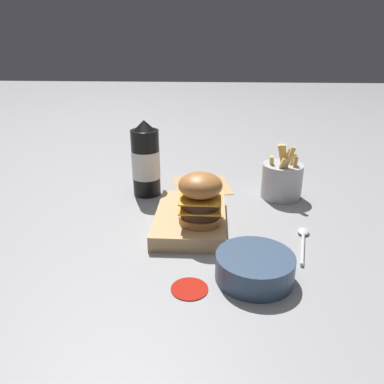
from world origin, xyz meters
TOP-DOWN VIEW (x-y plane):
  - ground_plane at (0.00, 0.00)m, footprint 6.00×6.00m
  - serving_board at (0.01, 0.00)m, footprint 0.26×0.16m
  - burger at (0.06, 0.02)m, footprint 0.09×0.09m
  - ketchup_bottle at (-0.18, -0.13)m, footprint 0.08×0.08m
  - fries_basket at (-0.18, 0.24)m, footprint 0.11×0.11m
  - side_bowl at (0.21, 0.13)m, footprint 0.14×0.14m
  - spoon at (0.06, 0.25)m, footprint 0.16×0.05m
  - ketchup_puddle at (0.25, 0.01)m, footprint 0.07×0.07m
  - parchment_square at (-0.25, 0.02)m, footprint 0.19×0.19m

SIDE VIEW (x-z plane):
  - ground_plane at x=0.00m, z-range 0.00..0.00m
  - parchment_square at x=-0.25m, z-range 0.00..0.00m
  - ketchup_puddle at x=0.25m, z-range 0.00..0.00m
  - spoon at x=0.06m, z-range 0.00..0.01m
  - serving_board at x=0.01m, z-range 0.00..0.03m
  - side_bowl at x=0.21m, z-range 0.00..0.05m
  - fries_basket at x=-0.18m, z-range -0.03..0.13m
  - burger at x=0.06m, z-range 0.03..0.15m
  - ketchup_bottle at x=-0.18m, z-range -0.01..0.20m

